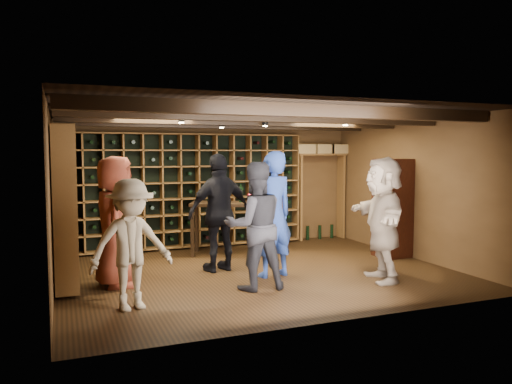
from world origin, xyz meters
name	(u,v)px	position (x,y,z in m)	size (l,w,h in m)	color
ground	(257,272)	(0.00, 0.00, 0.00)	(6.00, 6.00, 0.00)	#311D0D
room_shell	(256,119)	(0.00, 0.05, 2.42)	(6.00, 6.00, 6.00)	brown
wine_rack_back	(189,190)	(-0.52, 2.33, 1.15)	(4.65, 0.30, 2.20)	brown
wine_rack_left	(64,202)	(-2.83, 0.82, 1.15)	(0.30, 2.65, 2.20)	brown
crate_shelf	(321,167)	(2.41, 2.32, 1.57)	(1.20, 0.32, 2.07)	brown
display_cabinet	(392,210)	(2.71, 0.20, 0.86)	(0.55, 0.50, 1.75)	#36130A
man_blue_shirt	(273,214)	(0.11, -0.35, 0.96)	(0.70, 0.46, 1.92)	navy
man_grey_suit	(255,226)	(-0.40, -0.91, 0.88)	(0.86, 0.67, 1.77)	black
guest_red_floral	(115,222)	(-2.17, -0.05, 0.92)	(0.90, 0.59, 1.85)	maroon
guest_woman_black	(220,213)	(-0.53, 0.29, 0.94)	(1.10, 0.46, 1.88)	black
guest_khaki	(131,245)	(-2.11, -1.21, 0.79)	(1.02, 0.59, 1.58)	gray
guest_beige	(383,219)	(1.53, -1.16, 0.92)	(1.70, 0.54, 1.83)	gray
tasting_table	(226,209)	(-0.04, 1.47, 0.85)	(1.44, 1.10, 1.25)	black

